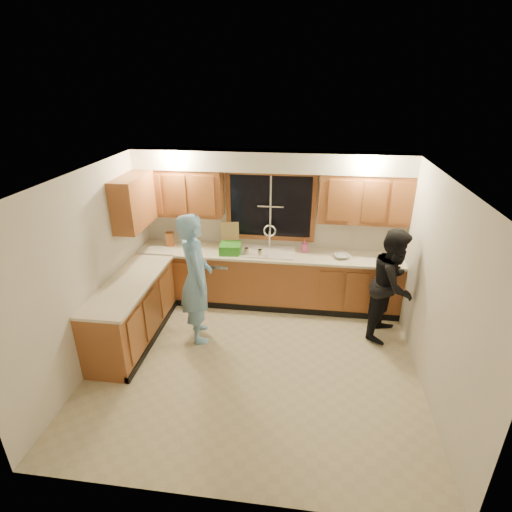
{
  "coord_description": "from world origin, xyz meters",
  "views": [
    {
      "loc": [
        0.58,
        -4.22,
        3.48
      ],
      "look_at": [
        -0.07,
        0.65,
        1.28
      ],
      "focal_mm": 28.0,
      "sensor_mm": 36.0,
      "label": 1
    }
  ],
  "objects": [
    {
      "name": "ceiling",
      "position": [
        0.0,
        0.0,
        2.5
      ],
      "size": [
        4.2,
        4.2,
        0.0
      ],
      "primitive_type": "plane",
      "rotation": [
        3.14,
        0.0,
        0.0
      ],
      "color": "silver"
    },
    {
      "name": "floor",
      "position": [
        0.0,
        0.0,
        0.0
      ],
      "size": [
        4.2,
        4.2,
        0.0
      ],
      "primitive_type": "plane",
      "color": "#C3B896",
      "rests_on": "ground"
    },
    {
      "name": "upper_cabinets_right",
      "position": [
        1.43,
        1.73,
        1.83
      ],
      "size": [
        1.35,
        0.33,
        0.75
      ],
      "primitive_type": "cube",
      "color": "#98562C",
      "rests_on": "wall_back"
    },
    {
      "name": "soap_bottle",
      "position": [
        0.58,
        1.71,
        1.02
      ],
      "size": [
        0.1,
        0.11,
        0.21
      ],
      "primitive_type": "imported",
      "rotation": [
        0.0,
        0.0,
        0.11
      ],
      "color": "#D8528C",
      "rests_on": "countertop_back"
    },
    {
      "name": "wall_back",
      "position": [
        0.0,
        1.9,
        1.25
      ],
      "size": [
        4.2,
        0.0,
        4.2
      ],
      "primitive_type": "plane",
      "rotation": [
        1.57,
        0.0,
        0.0
      ],
      "color": "silver",
      "rests_on": "ground"
    },
    {
      "name": "base_cabinets_back",
      "position": [
        0.0,
        1.6,
        0.44
      ],
      "size": [
        4.2,
        0.6,
        0.88
      ],
      "primitive_type": "cube",
      "color": "#98562C",
      "rests_on": "ground"
    },
    {
      "name": "sink",
      "position": [
        0.0,
        1.6,
        0.86
      ],
      "size": [
        0.86,
        0.52,
        0.57
      ],
      "color": "white",
      "rests_on": "countertop_back"
    },
    {
      "name": "wall_left",
      "position": [
        -2.1,
        0.0,
        1.25
      ],
      "size": [
        0.0,
        3.8,
        3.8
      ],
      "primitive_type": "plane",
      "rotation": [
        1.57,
        0.0,
        1.57
      ],
      "color": "silver",
      "rests_on": "ground"
    },
    {
      "name": "can_right",
      "position": [
        -0.11,
        1.41,
        0.98
      ],
      "size": [
        0.08,
        0.08,
        0.13
      ],
      "primitive_type": "cylinder",
      "rotation": [
        0.0,
        0.0,
        0.26
      ],
      "color": "beige",
      "rests_on": "countertop_back"
    },
    {
      "name": "window_frame",
      "position": [
        0.0,
        1.89,
        1.6
      ],
      "size": [
        1.44,
        0.03,
        1.14
      ],
      "color": "black",
      "rests_on": "wall_back"
    },
    {
      "name": "countertop_back",
      "position": [
        0.0,
        1.58,
        0.9
      ],
      "size": [
        4.2,
        0.63,
        0.04
      ],
      "primitive_type": "cube",
      "color": "#F2E8CB",
      "rests_on": "base_cabinets_back"
    },
    {
      "name": "cutting_board",
      "position": [
        -0.66,
        1.82,
        1.12
      ],
      "size": [
        0.31,
        0.17,
        0.39
      ],
      "primitive_type": "cube",
      "rotation": [
        -0.21,
        0.0,
        0.25
      ],
      "color": "tan",
      "rests_on": "countertop_back"
    },
    {
      "name": "woman",
      "position": [
        1.83,
        0.94,
        0.82
      ],
      "size": [
        0.9,
        0.99,
        1.64
      ],
      "primitive_type": "imported",
      "rotation": [
        0.0,
        0.0,
        1.12
      ],
      "color": "black",
      "rests_on": "floor"
    },
    {
      "name": "man",
      "position": [
        -0.89,
        0.53,
        0.94
      ],
      "size": [
        0.68,
        0.81,
        1.88
      ],
      "primitive_type": "imported",
      "rotation": [
        0.0,
        0.0,
        1.97
      ],
      "color": "#79B5E5",
      "rests_on": "floor"
    },
    {
      "name": "wall_right",
      "position": [
        2.1,
        0.0,
        1.25
      ],
      "size": [
        0.0,
        3.8,
        3.8
      ],
      "primitive_type": "plane",
      "rotation": [
        1.57,
        0.0,
        -1.57
      ],
      "color": "silver",
      "rests_on": "ground"
    },
    {
      "name": "soffit",
      "position": [
        0.0,
        1.72,
        2.35
      ],
      "size": [
        4.2,
        0.35,
        0.3
      ],
      "primitive_type": "cube",
      "color": "white",
      "rests_on": "wall_back"
    },
    {
      "name": "knife_block",
      "position": [
        -1.64,
        1.68,
        1.04
      ],
      "size": [
        0.14,
        0.12,
        0.23
      ],
      "primitive_type": "cube",
      "rotation": [
        0.0,
        0.0,
        0.14
      ],
      "color": "#98562A",
      "rests_on": "countertop_back"
    },
    {
      "name": "upper_cabinets_return",
      "position": [
        -1.94,
        1.12,
        1.83
      ],
      "size": [
        0.33,
        0.9,
        0.75
      ],
      "primitive_type": "cube",
      "color": "#98562C",
      "rests_on": "wall_left"
    },
    {
      "name": "dishwasher",
      "position": [
        -0.85,
        1.59,
        0.41
      ],
      "size": [
        0.6,
        0.56,
        0.82
      ],
      "primitive_type": "cube",
      "color": "white",
      "rests_on": "floor"
    },
    {
      "name": "bowl",
      "position": [
        1.16,
        1.55,
        0.95
      ],
      "size": [
        0.26,
        0.26,
        0.06
      ],
      "primitive_type": "imported",
      "rotation": [
        0.0,
        0.0,
        0.12
      ],
      "color": "silver",
      "rests_on": "countertop_back"
    },
    {
      "name": "countertop_left",
      "position": [
        -1.79,
        0.35,
        0.9
      ],
      "size": [
        0.63,
        1.9,
        0.04
      ],
      "primitive_type": "cube",
      "color": "#F2E8CB",
      "rests_on": "base_cabinets_left"
    },
    {
      "name": "stove",
      "position": [
        -1.8,
        -0.22,
        0.45
      ],
      "size": [
        0.58,
        0.75,
        0.9
      ],
      "primitive_type": "cube",
      "color": "white",
      "rests_on": "floor"
    },
    {
      "name": "dish_crate",
      "position": [
        -0.6,
        1.51,
        1.0
      ],
      "size": [
        0.36,
        0.34,
        0.16
      ],
      "primitive_type": "cube",
      "rotation": [
        0.0,
        0.0,
        0.09
      ],
      "color": "green",
      "rests_on": "countertop_back"
    },
    {
      "name": "upper_cabinets_left",
      "position": [
        -1.43,
        1.73,
        1.83
      ],
      "size": [
        1.35,
        0.33,
        0.75
      ],
      "primitive_type": "cube",
      "color": "#98562C",
      "rests_on": "wall_back"
    },
    {
      "name": "base_cabinets_left",
      "position": [
        -1.8,
        0.35,
        0.44
      ],
      "size": [
        0.6,
        1.9,
        0.88
      ],
      "primitive_type": "cube",
      "color": "#98562C",
      "rests_on": "ground"
    },
    {
      "name": "can_left",
      "position": [
        -0.32,
        1.44,
        0.98
      ],
      "size": [
        0.08,
        0.08,
        0.13
      ],
      "primitive_type": "cylinder",
      "rotation": [
        0.0,
        0.0,
        0.14
      ],
      "color": "beige",
      "rests_on": "countertop_back"
    }
  ]
}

